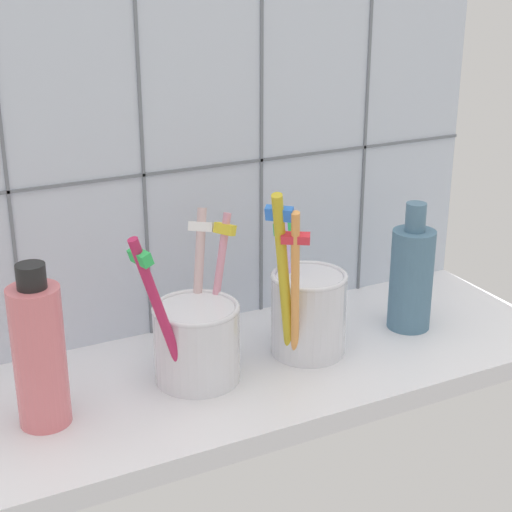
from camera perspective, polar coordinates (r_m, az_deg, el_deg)
The scene contains 6 objects.
counter_slab at distance 78.78cm, azimuth -0.11°, elevation -8.25°, with size 64.00×22.00×2.00cm, color silver.
tile_wall_back at distance 81.46cm, azimuth -4.01°, elevation 8.89°, with size 64.00×2.20×45.00cm.
toothbrush_cup_left at distance 73.97cm, azimuth -4.13°, elevation -5.84°, with size 12.27×10.08×15.83cm.
toothbrush_cup_right at distance 78.27cm, azimuth 3.68°, elevation -3.80°, with size 10.92×9.81×18.46cm.
ceramic_vase at distance 84.57cm, azimuth 11.06°, elevation -1.50°, with size 4.44×4.44×13.56cm.
soap_bottle at distance 68.69cm, azimuth -15.01°, elevation -6.62°, with size 4.32×4.32×14.23cm.
Camera 1 is at (-31.31, -61.31, 39.30)cm, focal length 56.86 mm.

